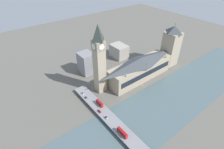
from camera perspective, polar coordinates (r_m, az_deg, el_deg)
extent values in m
plane|color=#605E56|center=(219.50, 10.11, -3.52)|extent=(600.00, 600.00, 0.00)
cube|color=#4C6066|center=(203.53, 17.66, -8.48)|extent=(61.57, 360.00, 0.30)
cube|color=tan|center=(225.58, 9.12, 1.36)|extent=(23.45, 90.05, 22.85)
cube|color=black|center=(218.61, 11.35, 0.24)|extent=(0.40, 82.85, 6.86)
pyramid|color=#3D4247|center=(217.77, 9.48, 4.64)|extent=(22.99, 88.25, 7.01)
cone|color=gray|center=(236.61, 17.13, 5.82)|extent=(2.20, 2.20, 5.00)
cone|color=gray|center=(212.34, 11.52, 3.22)|extent=(2.20, 2.20, 5.00)
cone|color=gray|center=(191.14, 4.60, -0.04)|extent=(2.20, 2.20, 5.00)
cube|color=tan|center=(191.29, -4.10, 2.29)|extent=(10.52, 10.52, 63.31)
cube|color=gray|center=(178.22, -4.46, 9.59)|extent=(11.15, 11.15, 9.47)
cylinder|color=black|center=(174.13, -3.44, 8.99)|extent=(0.50, 7.23, 7.23)
cylinder|color=silver|center=(174.05, -3.42, 8.98)|extent=(0.62, 6.70, 6.70)
cylinder|color=black|center=(182.37, -5.43, 10.15)|extent=(0.50, 7.23, 7.23)
cylinder|color=silver|center=(182.46, -5.45, 10.16)|extent=(0.62, 6.70, 6.70)
cylinder|color=black|center=(180.96, -3.02, 10.06)|extent=(7.23, 0.50, 7.23)
cylinder|color=silver|center=(181.01, -2.99, 10.07)|extent=(6.70, 0.62, 6.70)
cylinder|color=black|center=(175.60, -5.94, 9.10)|extent=(7.23, 0.50, 7.23)
cylinder|color=silver|center=(175.55, -5.97, 9.09)|extent=(6.70, 0.62, 6.70)
pyramid|color=#2D3833|center=(173.01, -4.66, 13.52)|extent=(10.73, 10.73, 16.80)
cube|color=tan|center=(260.94, 18.52, 8.00)|extent=(19.36, 19.36, 47.84)
pyramid|color=#3D4247|center=(250.23, 19.73, 13.74)|extent=(19.36, 19.36, 8.71)
cylinder|color=#333338|center=(248.20, 20.03, 15.10)|extent=(0.30, 0.30, 4.00)
cube|color=slate|center=(166.53, 3.23, -18.29)|extent=(3.00, 11.10, 2.85)
cube|color=slate|center=(196.45, -7.22, -8.10)|extent=(3.00, 11.10, 2.85)
cube|color=gray|center=(164.91, 3.26, -17.87)|extent=(155.13, 13.06, 1.20)
cube|color=red|center=(160.80, 3.36, -18.65)|extent=(11.84, 2.44, 1.93)
cube|color=black|center=(160.49, 3.37, -18.57)|extent=(10.66, 2.50, 0.85)
cube|color=red|center=(159.11, 3.39, -18.20)|extent=(11.61, 2.44, 2.27)
cube|color=black|center=(159.02, 3.39, -18.18)|extent=(10.66, 2.50, 1.09)
cube|color=#A01515|center=(158.14, 3.41, -17.94)|extent=(11.49, 2.31, 0.16)
cylinder|color=black|center=(164.21, 2.44, -17.52)|extent=(1.01, 0.28, 1.01)
cylinder|color=black|center=(163.33, 1.82, -17.90)|extent=(1.01, 0.28, 1.01)
cylinder|color=black|center=(159.86, 4.92, -19.75)|extent=(1.01, 0.28, 1.01)
cylinder|color=black|center=(158.95, 4.28, -20.17)|extent=(1.01, 0.28, 1.01)
cube|color=red|center=(184.76, -4.03, -9.54)|extent=(10.31, 2.47, 1.86)
cube|color=black|center=(184.50, -4.03, -9.46)|extent=(9.28, 2.53, 0.82)
cube|color=red|center=(183.35, -4.06, -9.09)|extent=(10.11, 2.47, 2.18)
cube|color=black|center=(183.27, -4.06, -9.07)|extent=(9.28, 2.53, 1.05)
cube|color=#A01515|center=(182.54, -4.07, -8.83)|extent=(10.00, 2.35, 0.16)
cylinder|color=black|center=(188.36, -4.48, -8.85)|extent=(1.10, 0.28, 1.10)
cylinder|color=black|center=(187.52, -5.06, -9.13)|extent=(1.10, 0.28, 1.10)
cylinder|color=black|center=(183.30, -2.97, -10.31)|extent=(1.10, 0.28, 1.10)
cylinder|color=black|center=(182.43, -3.56, -10.61)|extent=(1.10, 0.28, 1.10)
cube|color=slate|center=(194.64, -8.50, -7.46)|extent=(3.83, 1.80, 0.58)
cube|color=black|center=(194.18, -8.49, -7.35)|extent=(1.99, 1.62, 0.55)
cylinder|color=black|center=(196.00, -8.51, -7.18)|extent=(0.67, 0.22, 0.67)
cylinder|color=black|center=(195.47, -8.92, -7.37)|extent=(0.67, 0.22, 0.67)
cylinder|color=black|center=(194.08, -8.06, -7.64)|extent=(0.67, 0.22, 0.67)
cylinder|color=black|center=(193.54, -8.48, -7.83)|extent=(0.67, 0.22, 0.67)
cube|color=silver|center=(172.91, -1.97, -13.84)|extent=(4.55, 1.71, 0.72)
cube|color=black|center=(172.37, -1.95, -13.73)|extent=(2.36, 1.54, 0.52)
cylinder|color=black|center=(174.36, -2.12, -13.43)|extent=(0.71, 0.22, 0.71)
cylinder|color=black|center=(173.78, -2.54, -13.65)|extent=(0.71, 0.22, 0.71)
cylinder|color=black|center=(172.44, -1.40, -14.13)|extent=(0.71, 0.22, 0.71)
cylinder|color=black|center=(171.86, -1.82, -14.36)|extent=(0.71, 0.22, 0.71)
cube|color=silver|center=(200.54, -9.59, -6.06)|extent=(4.04, 1.76, 0.71)
cube|color=black|center=(200.08, -9.59, -5.95)|extent=(2.10, 1.58, 0.46)
cylinder|color=black|center=(202.04, -9.61, -5.79)|extent=(0.65, 0.22, 0.65)
cylinder|color=black|center=(201.53, -10.00, -5.97)|extent=(0.65, 0.22, 0.65)
cylinder|color=black|center=(199.90, -9.17, -6.26)|extent=(0.65, 0.22, 0.65)
cylinder|color=black|center=(199.38, -9.56, -6.44)|extent=(0.65, 0.22, 0.65)
cube|color=maroon|center=(178.53, -4.16, -11.92)|extent=(4.72, 1.76, 0.69)
cube|color=black|center=(178.03, -4.14, -11.81)|extent=(2.46, 1.58, 0.47)
cylinder|color=black|center=(180.09, -4.29, -11.51)|extent=(0.70, 0.22, 0.70)
cylinder|color=black|center=(179.52, -4.71, -11.73)|extent=(0.70, 0.22, 0.70)
cylinder|color=black|center=(177.92, -3.59, -12.21)|extent=(0.70, 0.22, 0.70)
cylinder|color=black|center=(177.35, -4.02, -12.44)|extent=(0.70, 0.22, 0.70)
cube|color=#A39E93|center=(271.95, 2.32, 7.65)|extent=(25.27, 19.78, 19.80)
cube|color=gray|center=(234.74, -8.35, 3.71)|extent=(20.51, 17.34, 28.49)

